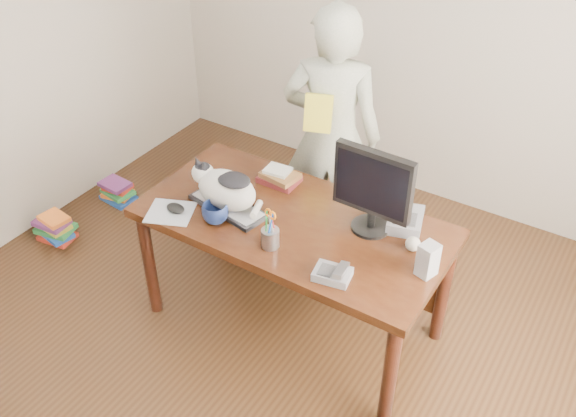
# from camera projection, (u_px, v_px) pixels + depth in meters

# --- Properties ---
(room) EXTENTS (4.50, 4.50, 4.50)m
(room) POSITION_uv_depth(u_px,v_px,m) (213.00, 177.00, 2.51)
(room) COLOR black
(room) RESTS_ON ground
(desk) EXTENTS (1.60, 0.80, 0.75)m
(desk) POSITION_uv_depth(u_px,v_px,m) (301.00, 234.00, 3.42)
(desk) COLOR black
(desk) RESTS_ON ground
(keyboard) EXTENTS (0.46, 0.24, 0.03)m
(keyboard) POSITION_uv_depth(u_px,v_px,m) (228.00, 206.00, 3.35)
(keyboard) COLOR black
(keyboard) RESTS_ON desk
(cat) EXTENTS (0.44, 0.26, 0.25)m
(cat) POSITION_uv_depth(u_px,v_px,m) (225.00, 187.00, 3.29)
(cat) COLOR silver
(cat) RESTS_ON keyboard
(monitor) EXTENTS (0.41, 0.20, 0.46)m
(monitor) POSITION_uv_depth(u_px,v_px,m) (373.00, 187.00, 3.06)
(monitor) COLOR black
(monitor) RESTS_ON desk
(pen_cup) EXTENTS (0.11, 0.11, 0.22)m
(pen_cup) POSITION_uv_depth(u_px,v_px,m) (270.00, 236.00, 3.07)
(pen_cup) COLOR gray
(pen_cup) RESTS_ON desk
(mousepad) EXTENTS (0.30, 0.29, 0.01)m
(mousepad) POSITION_uv_depth(u_px,v_px,m) (171.00, 212.00, 3.32)
(mousepad) COLOR #B0B6BD
(mousepad) RESTS_ON desk
(mouse) EXTENTS (0.12, 0.10, 0.04)m
(mouse) POSITION_uv_depth(u_px,v_px,m) (176.00, 208.00, 3.32)
(mouse) COLOR black
(mouse) RESTS_ON mousepad
(coffee_mug) EXTENTS (0.18, 0.18, 0.11)m
(coffee_mug) POSITION_uv_depth(u_px,v_px,m) (215.00, 213.00, 3.23)
(coffee_mug) COLOR #0D1634
(coffee_mug) RESTS_ON desk
(phone) EXTENTS (0.19, 0.16, 0.08)m
(phone) POSITION_uv_depth(u_px,v_px,m) (333.00, 274.00, 2.91)
(phone) COLOR slate
(phone) RESTS_ON desk
(speaker) EXTENTS (0.10, 0.10, 0.17)m
(speaker) POSITION_uv_depth(u_px,v_px,m) (428.00, 260.00, 2.90)
(speaker) COLOR gray
(speaker) RESTS_ON desk
(baseball) EXTENTS (0.07, 0.07, 0.07)m
(baseball) POSITION_uv_depth(u_px,v_px,m) (413.00, 244.00, 3.06)
(baseball) COLOR beige
(baseball) RESTS_ON desk
(book_stack) EXTENTS (0.22, 0.17, 0.08)m
(book_stack) POSITION_uv_depth(u_px,v_px,m) (279.00, 177.00, 3.53)
(book_stack) COLOR #451214
(book_stack) RESTS_ON desk
(calculator) EXTENTS (0.22, 0.26, 0.07)m
(calculator) POSITION_uv_depth(u_px,v_px,m) (405.00, 220.00, 3.22)
(calculator) COLOR slate
(calculator) RESTS_ON desk
(person) EXTENTS (0.69, 0.56, 1.63)m
(person) POSITION_uv_depth(u_px,v_px,m) (331.00, 137.00, 3.82)
(person) COLOR silver
(person) RESTS_ON ground
(held_book) EXTENTS (0.18, 0.14, 0.21)m
(held_book) POSITION_uv_depth(u_px,v_px,m) (318.00, 113.00, 3.57)
(held_book) COLOR yellow
(held_book) RESTS_ON person
(book_pile_a) EXTENTS (0.27, 0.22, 0.18)m
(book_pile_a) POSITION_uv_depth(u_px,v_px,m) (55.00, 228.00, 4.29)
(book_pile_a) COLOR #A72717
(book_pile_a) RESTS_ON ground
(book_pile_b) EXTENTS (0.26, 0.20, 0.15)m
(book_pile_b) POSITION_uv_depth(u_px,v_px,m) (118.00, 191.00, 4.66)
(book_pile_b) COLOR #1C4BA8
(book_pile_b) RESTS_ON ground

